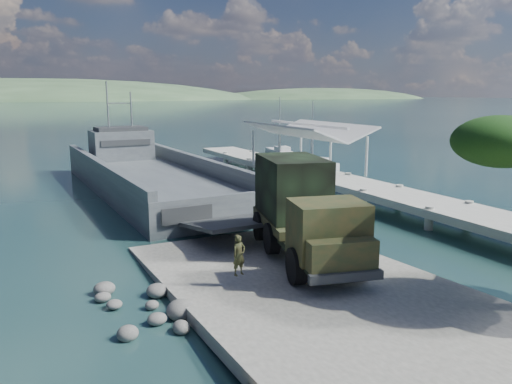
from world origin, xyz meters
name	(u,v)px	position (x,y,z in m)	size (l,w,h in m)	color
ground	(295,287)	(0.00, 0.00, 0.00)	(1400.00, 1400.00, 0.00)	#193A3C
boat_ramp	(308,289)	(0.00, -1.00, 0.25)	(10.00, 18.00, 0.50)	slate
shoreline_rocks	(141,311)	(-6.20, 0.50, 0.00)	(3.20, 5.60, 0.90)	#4D4D4B
distant_headlands	(66,100)	(50.00, 560.00, 0.00)	(1000.00, 240.00, 48.00)	#334F31
pier	(313,167)	(13.00, 18.77, 1.60)	(6.40, 44.00, 6.10)	gray
landing_craft	(151,182)	(-0.01, 22.53, 0.78)	(9.05, 32.41, 9.56)	#42484E
military_truck	(303,210)	(1.60, 2.07, 2.64)	(4.91, 9.67, 4.31)	black
soldier	(239,265)	(-2.45, 0.10, 1.30)	(0.58, 0.38, 1.60)	#23321C
sailboat_near	(313,165)	(18.34, 27.05, 0.38)	(3.60, 6.12, 7.17)	silver
sailboat_far	(280,153)	(20.47, 37.92, 0.40)	(2.88, 6.41, 7.54)	silver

